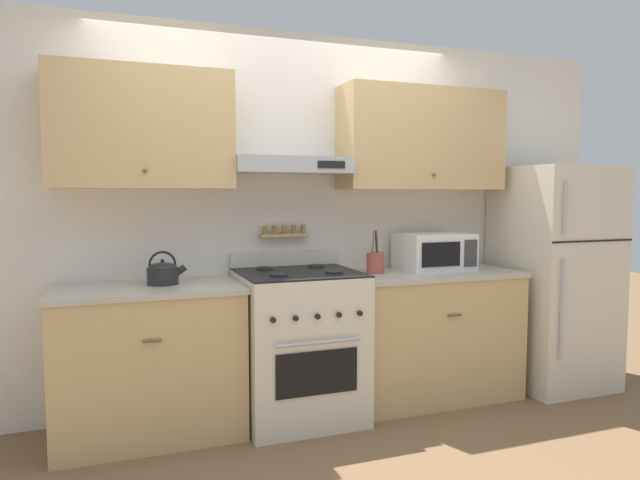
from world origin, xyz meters
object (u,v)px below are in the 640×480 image
stove_range (299,344)px  refrigerator (553,276)px  microwave (434,252)px  tea_kettle (163,272)px  utensil_crock (375,262)px

stove_range → refrigerator: size_ratio=0.64×
stove_range → microwave: size_ratio=2.11×
tea_kettle → microwave: 1.90m
refrigerator → utensil_crock: 1.45m
stove_range → refrigerator: refrigerator is taller
stove_range → microwave: (1.07, 0.12, 0.55)m
tea_kettle → utensil_crock: utensil_crock is taller
tea_kettle → utensil_crock: size_ratio=0.80×
stove_range → utensil_crock: (0.59, 0.10, 0.50)m
refrigerator → tea_kettle: (-2.85, 0.12, 0.15)m
stove_range → tea_kettle: size_ratio=4.41×
stove_range → tea_kettle: (-0.83, 0.10, 0.49)m
stove_range → utensil_crock: utensil_crock is taller
stove_range → tea_kettle: tea_kettle is taller
refrigerator → stove_range: bearing=179.4°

